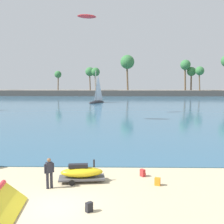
% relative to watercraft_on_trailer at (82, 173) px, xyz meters
% --- Properties ---
extents(ground_plane, '(260.00, 260.00, 0.00)m').
position_rel_watercraft_on_trailer_xyz_m(ground_plane, '(-0.91, -3.36, -0.52)').
color(ground_plane, '#CCB78E').
extents(sea, '(220.00, 116.50, 0.06)m').
position_rel_watercraft_on_trailer_xyz_m(sea, '(-0.91, 60.94, -0.49)').
color(sea, '#33607F').
rests_on(sea, ground).
extents(palm_headland, '(114.49, 6.85, 13.19)m').
position_rel_watercraft_on_trailer_xyz_m(palm_headland, '(2.05, 79.24, 2.52)').
color(palm_headland, '#514C47').
rests_on(palm_headland, ground).
extents(watercraft_on_trailer, '(2.70, 1.33, 1.28)m').
position_rel_watercraft_on_trailer_xyz_m(watercraft_on_trailer, '(0.00, 0.00, 0.00)').
color(watercraft_on_trailer, '#4C4C51').
rests_on(watercraft_on_trailer, ground).
extents(person_rigging_by_gear, '(0.48, 0.35, 1.67)m').
position_rel_watercraft_on_trailer_xyz_m(person_rigging_by_gear, '(-1.60, -1.03, 0.38)').
color(person_rigging_by_gear, '#23232D').
rests_on(person_rigging_by_gear, ground).
extents(backpack_near_kite, '(0.37, 0.37, 0.44)m').
position_rel_watercraft_on_trailer_xyz_m(backpack_near_kite, '(3.58, 0.99, -0.31)').
color(backpack_near_kite, red).
rests_on(backpack_near_kite, ground).
extents(backpack_by_trailer, '(0.35, 0.34, 0.44)m').
position_rel_watercraft_on_trailer_xyz_m(backpack_by_trailer, '(4.27, -0.49, -0.31)').
color(backpack_by_trailer, orange).
rests_on(backpack_by_trailer, ground).
extents(backpack_spare, '(0.37, 0.37, 0.44)m').
position_rel_watercraft_on_trailer_xyz_m(backpack_spare, '(0.79, -3.79, -0.31)').
color(backpack_spare, '#232328').
rests_on(backpack_spare, ground).
extents(sailboat_near_shore, '(4.34, 5.54, 7.99)m').
position_rel_watercraft_on_trailer_xyz_m(sailboat_near_shore, '(-2.73, 51.86, 0.26)').
color(sailboat_near_shore, black).
rests_on(sailboat_near_shore, sea).
extents(kite_aloft_low_near_shore, '(3.22, 2.11, 0.74)m').
position_rel_watercraft_on_trailer_xyz_m(kite_aloft_low_near_shore, '(-2.74, 30.73, 14.81)').
color(kite_aloft_low_near_shore, red).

